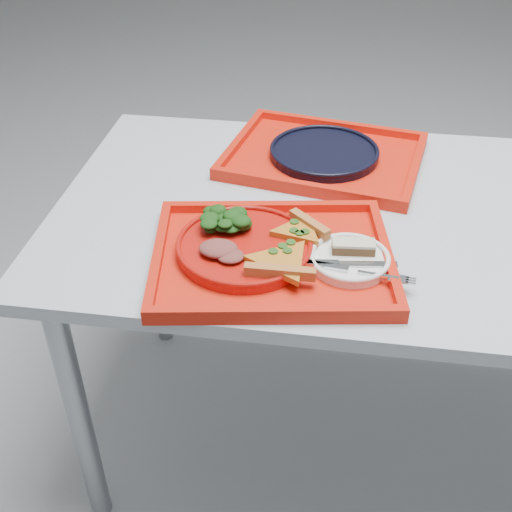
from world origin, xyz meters
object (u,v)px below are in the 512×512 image
(tray_main, at_px, (272,260))
(navy_plate, at_px, (324,154))
(dessert_bar, at_px, (353,247))
(tray_far, at_px, (324,159))
(dinner_plate, at_px, (244,248))

(tray_main, height_order, navy_plate, navy_plate)
(navy_plate, distance_m, dessert_bar, 0.41)
(tray_main, bearing_deg, dessert_bar, -0.54)
(dessert_bar, bearing_deg, tray_far, 96.06)
(tray_main, bearing_deg, tray_far, 71.35)
(dinner_plate, relative_size, navy_plate, 1.00)
(tray_far, xyz_separation_m, dessert_bar, (0.08, -0.40, 0.03))
(navy_plate, relative_size, dessert_bar, 3.16)
(tray_far, xyz_separation_m, dinner_plate, (-0.13, -0.41, 0.02))
(tray_main, xyz_separation_m, navy_plate, (0.07, 0.42, 0.01))
(dinner_plate, height_order, dessert_bar, dessert_bar)
(tray_far, bearing_deg, navy_plate, 0.00)
(tray_far, bearing_deg, dinner_plate, -96.82)
(tray_main, bearing_deg, dinner_plate, 160.96)
(navy_plate, height_order, dessert_bar, dessert_bar)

